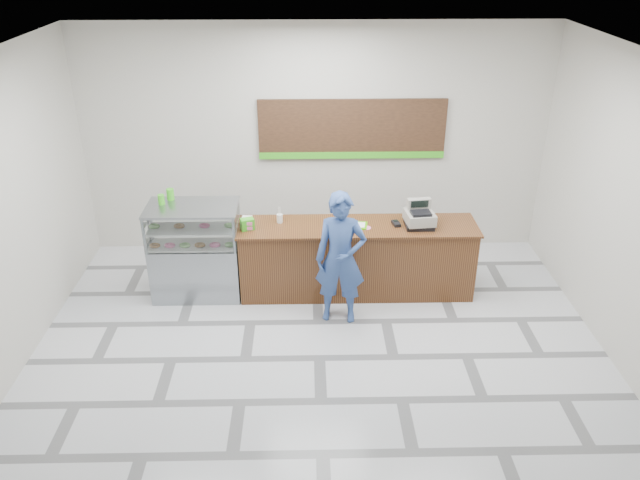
{
  "coord_description": "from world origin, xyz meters",
  "views": [
    {
      "loc": [
        -0.13,
        -6.06,
        4.66
      ],
      "look_at": [
        0.02,
        0.9,
        1.14
      ],
      "focal_mm": 35.0,
      "sensor_mm": 36.0,
      "label": 1
    }
  ],
  "objects_px": {
    "sales_counter": "(357,259)",
    "display_case": "(196,250)",
    "serving_tray": "(355,225)",
    "customer": "(341,259)",
    "cash_register": "(419,217)"
  },
  "relations": [
    {
      "from": "sales_counter",
      "to": "display_case",
      "type": "relative_size",
      "value": 2.45
    },
    {
      "from": "serving_tray",
      "to": "customer",
      "type": "xyz_separation_m",
      "value": [
        -0.23,
        -0.66,
        -0.15
      ]
    },
    {
      "from": "sales_counter",
      "to": "display_case",
      "type": "distance_m",
      "value": 2.23
    },
    {
      "from": "cash_register",
      "to": "customer",
      "type": "height_order",
      "value": "customer"
    },
    {
      "from": "display_case",
      "to": "cash_register",
      "type": "height_order",
      "value": "cash_register"
    },
    {
      "from": "sales_counter",
      "to": "cash_register",
      "type": "bearing_deg",
      "value": -1.7
    },
    {
      "from": "serving_tray",
      "to": "customer",
      "type": "bearing_deg",
      "value": -100.39
    },
    {
      "from": "cash_register",
      "to": "serving_tray",
      "type": "bearing_deg",
      "value": 172.75
    },
    {
      "from": "sales_counter",
      "to": "customer",
      "type": "bearing_deg",
      "value": -111.43
    },
    {
      "from": "display_case",
      "to": "serving_tray",
      "type": "xyz_separation_m",
      "value": [
        2.18,
        -0.01,
        0.36
      ]
    },
    {
      "from": "sales_counter",
      "to": "cash_register",
      "type": "height_order",
      "value": "cash_register"
    },
    {
      "from": "sales_counter",
      "to": "display_case",
      "type": "bearing_deg",
      "value": -179.99
    },
    {
      "from": "display_case",
      "to": "customer",
      "type": "relative_size",
      "value": 0.75
    },
    {
      "from": "sales_counter",
      "to": "cash_register",
      "type": "relative_size",
      "value": 7.61
    },
    {
      "from": "sales_counter",
      "to": "display_case",
      "type": "height_order",
      "value": "display_case"
    }
  ]
}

